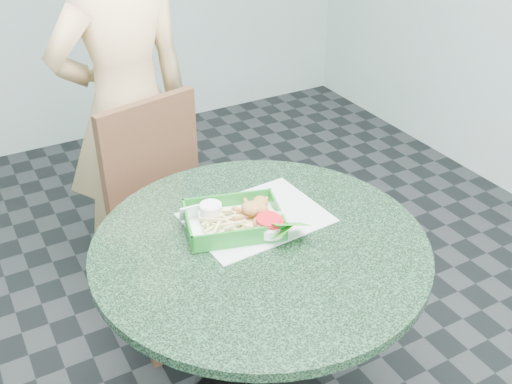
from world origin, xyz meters
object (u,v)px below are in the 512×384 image
crab_sandwich (253,213)px  sauce_ramekin (209,218)px  diner_person (125,92)px  dining_chair (164,205)px  cafe_table (260,291)px  food_basket (234,229)px

crab_sandwich → sauce_ramekin: bearing=163.1°
crab_sandwich → sauce_ramekin: 0.13m
diner_person → sauce_ramekin: bearing=81.3°
dining_chair → diner_person: diner_person is taller
cafe_table → diner_person: bearing=93.4°
cafe_table → crab_sandwich: 0.24m
dining_chair → sauce_ramekin: dining_chair is taller
cafe_table → food_basket: bearing=110.2°
food_basket → sauce_ramekin: (-0.06, 0.04, 0.03)m
diner_person → crab_sandwich: bearing=89.6°
dining_chair → food_basket: 0.62m
diner_person → food_basket: diner_person is taller
food_basket → cafe_table: bearing=-69.8°
diner_person → food_basket: 0.90m
dining_chair → diner_person: 0.48m
cafe_table → diner_person: size_ratio=0.55×
cafe_table → crab_sandwich: size_ratio=7.85×
diner_person → crab_sandwich: size_ratio=14.17×
diner_person → food_basket: bearing=85.3°
dining_chair → sauce_ramekin: bearing=-107.8°
cafe_table → dining_chair: 0.68m
sauce_ramekin → diner_person: bearing=87.5°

